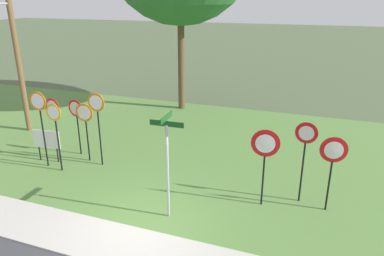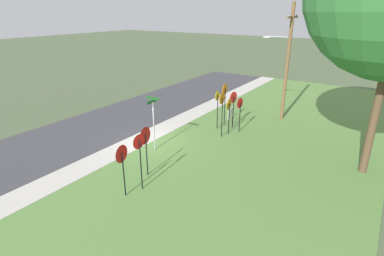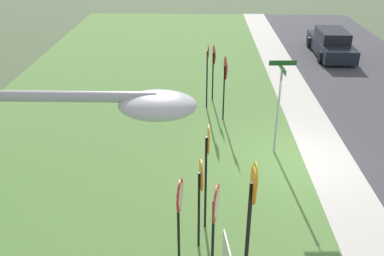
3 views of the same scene
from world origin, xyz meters
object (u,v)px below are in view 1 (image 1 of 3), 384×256
stop_sign_near_left (40,113)px  stop_sign_near_right (97,114)px  stop_sign_far_left (76,115)px  utility_pole (12,38)px  yield_sign_near_right (305,144)px  stop_sign_center_tall (54,115)px  yield_sign_near_left (333,157)px  street_name_post (167,159)px  stop_sign_far_right (85,120)px  yield_sign_far_left (265,150)px  notice_board (47,141)px  stop_sign_far_center (55,124)px

stop_sign_near_left → stop_sign_near_right: (1.86, 0.79, -0.07)m
stop_sign_far_left → utility_pole: size_ratio=0.29×
yield_sign_near_right → utility_pole: bearing=175.0°
stop_sign_center_tall → yield_sign_near_left: (9.81, -0.21, -0.06)m
stop_sign_near_left → street_name_post: size_ratio=0.93×
stop_sign_far_right → street_name_post: street_name_post is taller
stop_sign_far_left → yield_sign_far_left: (7.50, -1.27, 0.19)m
stop_sign_near_right → stop_sign_far_right: 0.77m
stop_sign_near_left → stop_sign_near_right: size_ratio=1.03×
stop_sign_near_right → notice_board: 2.44m
stop_sign_near_left → stop_sign_near_right: bearing=22.5°
stop_sign_near_left → yield_sign_near_left: 9.85m
stop_sign_near_left → yield_sign_far_left: size_ratio=1.18×
stop_sign_near_left → street_name_post: street_name_post is taller
utility_pole → yield_sign_far_left: bearing=-13.0°
yield_sign_near_right → street_name_post: 4.07m
stop_sign_near_left → stop_sign_far_right: bearing=37.7°
yield_sign_near_left → utility_pole: size_ratio=0.29×
utility_pole → stop_sign_near_right: bearing=-19.8°
stop_sign_far_right → notice_board: 1.74m
stop_sign_far_center → notice_board: (-0.99, 0.52, -0.96)m
stop_sign_near_left → stop_sign_far_right: 1.57m
stop_sign_far_left → stop_sign_center_tall: 0.85m
stop_sign_far_right → yield_sign_near_right: (7.86, -0.24, 0.26)m
stop_sign_near_left → utility_pole: bearing=142.0°
notice_board → street_name_post: bearing=-24.5°
yield_sign_near_left → yield_sign_far_left: (-1.85, -0.36, 0.09)m
stop_sign_far_right → yield_sign_near_left: 8.66m
stop_sign_near_right → notice_board: stop_sign_near_right is taller
yield_sign_near_left → street_name_post: street_name_post is taller
stop_sign_far_center → yield_sign_far_left: 7.24m
yield_sign_near_left → street_name_post: (-4.25, -1.89, 0.09)m
yield_sign_near_right → street_name_post: street_name_post is taller
stop_sign_far_left → stop_sign_center_tall: bearing=-116.7°
stop_sign_center_tall → stop_sign_far_right: bearing=23.5°
stop_sign_far_center → yield_sign_near_right: 8.35m
stop_sign_far_left → stop_sign_far_center: (0.26, -1.48, 0.17)m
stop_sign_far_center → yield_sign_near_left: size_ratio=1.09×
stop_sign_near_right → notice_board: size_ratio=2.23×
stop_sign_near_right → stop_sign_far_center: 1.46m
stop_sign_far_right → utility_pole: 5.70m
stop_sign_far_center → stop_sign_far_right: stop_sign_far_center is taller
stop_sign_near_right → street_name_post: bearing=-31.9°
yield_sign_far_left → stop_sign_far_left: bearing=164.1°
yield_sign_far_left → stop_sign_near_left: bearing=174.2°
stop_sign_far_center → yield_sign_near_left: bearing=2.7°
notice_board → yield_sign_near_right: bearing=-5.2°
stop_sign_far_center → notice_board: 1.47m
stop_sign_center_tall → notice_board: 1.03m
stop_sign_near_right → utility_pole: utility_pole is taller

